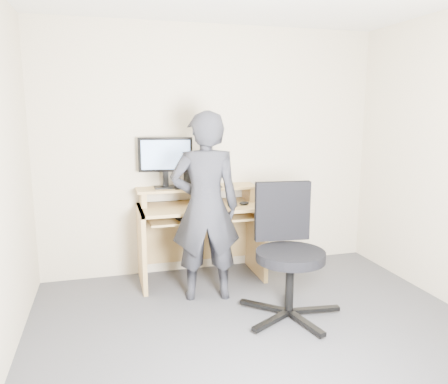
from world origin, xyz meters
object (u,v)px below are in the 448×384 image
monitor (166,158)px  office_chair (287,246)px  desk (199,224)px  person (205,207)px

monitor → office_chair: bearing=-42.8°
desk → office_chair: bearing=-62.5°
office_chair → monitor: bearing=133.7°
monitor → person: (0.26, -0.60, -0.38)m
desk → person: bearing=-95.9°
desk → person: 0.59m
person → desk: bearing=-88.4°
monitor → person: person is taller
desk → office_chair: size_ratio=1.14×
monitor → person: size_ratio=0.31×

